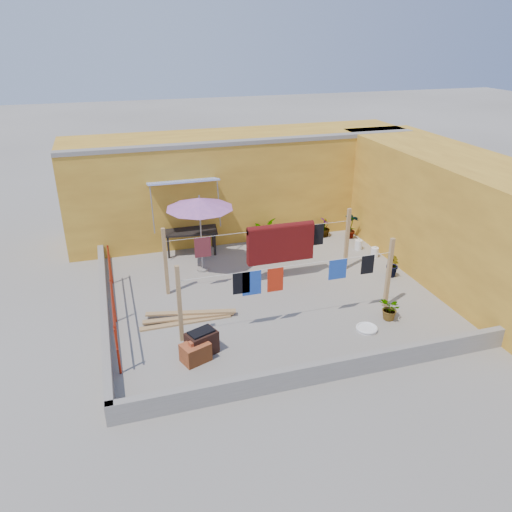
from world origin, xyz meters
The scene contains 21 objects.
ground centered at (0.00, 0.00, 0.00)m, with size 80.00×80.00×0.00m, color #9E998E.
wall_back centered at (0.50, 4.69, 1.61)m, with size 11.00×3.27×3.21m.
wall_right centered at (5.20, 0.00, 1.60)m, with size 2.40×9.00×3.20m, color gold.
parapet_front centered at (0.00, -3.58, 0.22)m, with size 8.30×0.16×0.44m, color gray.
parapet_left centered at (-4.08, 0.00, 0.22)m, with size 0.16×7.30×0.44m, color gray.
red_railing centered at (-3.85, -0.20, 0.72)m, with size 0.05×4.20×1.10m.
clothesline_rig centered at (0.44, 0.57, 1.01)m, with size 5.09×2.35×1.80m.
patio_umbrella centered at (-1.38, 1.89, 1.97)m, with size 2.42×2.42×2.20m.
outdoor_table centered at (-1.45, 3.20, 0.66)m, with size 1.65×0.98×0.73m.
brick_stack centered at (-2.35, -2.23, 0.21)m, with size 0.66×0.57×0.48m.
lumber_pile centered at (-2.22, -0.62, 0.07)m, with size 2.27×0.62×0.14m.
brazier centered at (-2.17, -2.02, 0.27)m, with size 0.72×0.61×0.55m.
white_basin centered at (1.55, -2.24, 0.04)m, with size 0.49×0.49×0.09m.
water_jug_a centered at (3.70, 1.27, 0.15)m, with size 0.22×0.22×0.35m.
water_jug_b centered at (3.51, 1.92, 0.15)m, with size 0.22×0.22×0.35m.
green_hose centered at (1.94, 3.14, 0.03)m, with size 0.51×0.51×0.07m.
plant_back_a centered at (0.81, 3.20, 0.42)m, with size 0.75×0.65×0.84m, color #275E1B.
plant_back_b centered at (2.93, 3.20, 0.32)m, with size 0.36×0.36×0.64m, color #275E1B.
plant_right_a centered at (3.70, 2.81, 0.44)m, with size 0.46×0.31×0.88m, color #275E1B.
plant_right_b centered at (3.50, -0.05, 0.36)m, with size 0.40×0.32×0.73m, color #275E1B.
plant_right_c centered at (2.28, -1.98, 0.29)m, with size 0.51×0.45×0.57m, color #275E1B.
Camera 1 is at (-3.63, -10.64, 6.20)m, focal length 35.00 mm.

